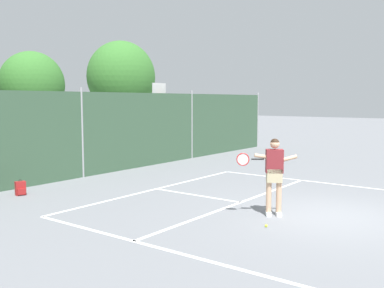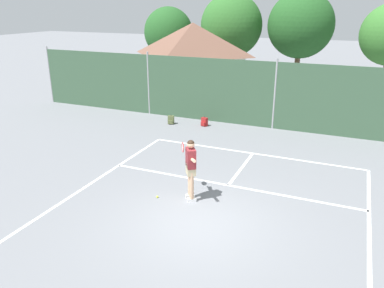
{
  "view_description": "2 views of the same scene",
  "coord_description": "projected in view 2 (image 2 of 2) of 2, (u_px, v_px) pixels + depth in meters",
  "views": [
    {
      "loc": [
        -10.11,
        -3.44,
        2.75
      ],
      "look_at": [
        0.41,
        4.42,
        1.44
      ],
      "focal_mm": 41.08,
      "sensor_mm": 36.0,
      "label": 1
    },
    {
      "loc": [
        3.27,
        -8.05,
        5.39
      ],
      "look_at": [
        -1.13,
        2.18,
        1.33
      ],
      "focal_mm": 35.78,
      "sensor_mm": 36.0,
      "label": 2
    }
  ],
  "objects": [
    {
      "name": "court_markings",
      "position": [
        208.0,
        212.0,
        10.56
      ],
      "size": [
        8.3,
        11.1,
        0.01
      ],
      "color": "white",
      "rests_on": "ground"
    },
    {
      "name": "chainlink_fence",
      "position": [
        275.0,
        96.0,
        17.25
      ],
      "size": [
        26.09,
        0.09,
        3.2
      ],
      "color": "#38563D",
      "rests_on": "ground"
    },
    {
      "name": "backpack_red",
      "position": [
        204.0,
        122.0,
        18.04
      ],
      "size": [
        0.32,
        0.3,
        0.46
      ],
      "color": "maroon",
      "rests_on": "ground"
    },
    {
      "name": "treeline_backdrop",
      "position": [
        338.0,
        28.0,
        24.77
      ],
      "size": [
        27.13,
        4.56,
        6.93
      ],
      "color": "brown",
      "rests_on": "ground"
    },
    {
      "name": "clubhouse_building",
      "position": [
        193.0,
        60.0,
        22.85
      ],
      "size": [
        5.46,
        5.65,
        4.44
      ],
      "color": "silver",
      "rests_on": "ground"
    },
    {
      "name": "backpack_olive",
      "position": [
        171.0,
        120.0,
        18.34
      ],
      "size": [
        0.31,
        0.29,
        0.46
      ],
      "color": "#566038",
      "rests_on": "ground"
    },
    {
      "name": "ground_plane",
      "position": [
        199.0,
        224.0,
        10.0
      ],
      "size": [
        120.0,
        120.0,
        0.0
      ],
      "primitive_type": "plane",
      "color": "slate"
    },
    {
      "name": "tennis_player",
      "position": [
        191.0,
        165.0,
        10.89
      ],
      "size": [
        0.94,
        1.16,
        1.85
      ],
      "color": "silver",
      "rests_on": "ground"
    },
    {
      "name": "tennis_ball",
      "position": [
        157.0,
        197.0,
        11.34
      ],
      "size": [
        0.07,
        0.07,
        0.07
      ],
      "primitive_type": "sphere",
      "color": "#CCE033",
      "rests_on": "ground"
    }
  ]
}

